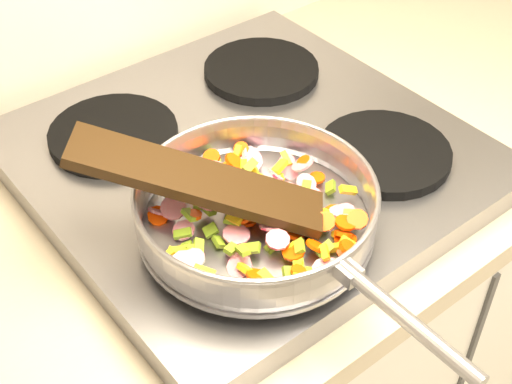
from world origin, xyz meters
TOP-DOWN VIEW (x-y plane):
  - base_cabinet at (0.00, 1.67)m, footprint 3.00×0.65m
  - cooktop at (-0.70, 1.67)m, footprint 0.60×0.60m
  - grate_fl at (-0.84, 1.52)m, footprint 0.19×0.19m
  - grate_fr at (-0.56, 1.52)m, footprint 0.19×0.19m
  - grate_bl at (-0.84, 1.81)m, footprint 0.19×0.19m
  - grate_br at (-0.56, 1.81)m, footprint 0.19×0.19m
  - saute_pan at (-0.80, 1.51)m, footprint 0.34×0.51m
  - vegetable_heap at (-0.80, 1.52)m, footprint 0.27×0.28m
  - wooden_spatula at (-0.85, 1.56)m, footprint 0.27×0.25m

SIDE VIEW (x-z plane):
  - base_cabinet at x=0.00m, z-range 0.00..0.86m
  - cooktop at x=-0.70m, z-range 0.90..0.94m
  - grate_fl at x=-0.84m, z-range 0.94..0.96m
  - grate_fr at x=-0.56m, z-range 0.94..0.96m
  - grate_bl at x=-0.84m, z-range 0.94..0.96m
  - grate_br at x=-0.56m, z-range 0.94..0.96m
  - vegetable_heap at x=-0.80m, z-range 0.95..1.00m
  - saute_pan at x=-0.80m, z-range 0.96..1.02m
  - wooden_spatula at x=-0.85m, z-range 0.97..1.08m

